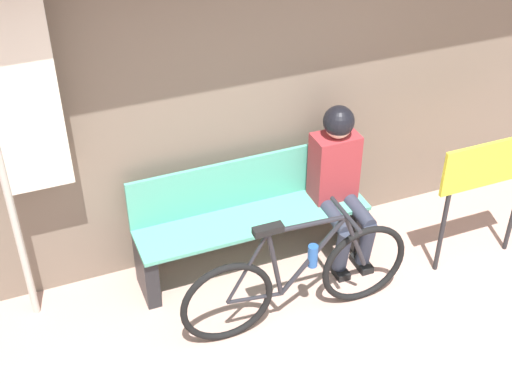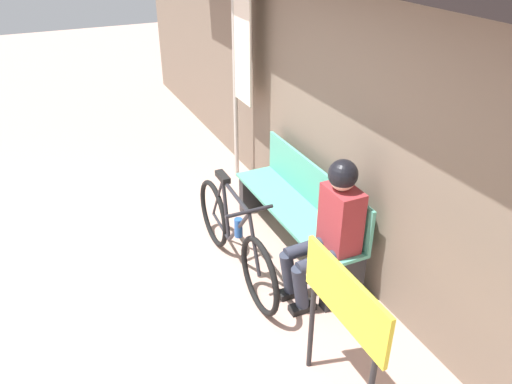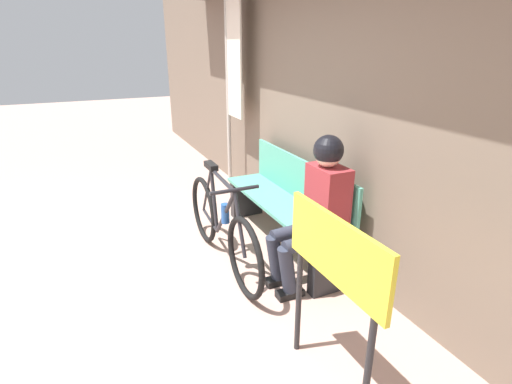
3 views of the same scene
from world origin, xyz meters
name	(u,v)px [view 2 (image 2 of 3)]	position (x,y,z in m)	size (l,w,h in m)	color
ground_plane	(96,330)	(0.00, 0.00, 0.00)	(24.00, 24.00, 0.00)	tan
storefront_wall	(358,85)	(0.00, 2.25, 1.66)	(12.00, 0.56, 3.20)	#756656
park_bench_near	(299,212)	(-0.29, 1.95, 0.41)	(1.76, 0.42, 0.86)	#51A88E
bicycle	(234,239)	(-0.21, 1.26, 0.36)	(1.69, 0.40, 0.88)	black
person_seated	(331,223)	(0.38, 1.85, 0.72)	(0.34, 0.59, 1.24)	#2D3342
banner_pole	(240,57)	(-1.78, 2.01, 1.49)	(0.45, 0.05, 2.33)	#B7B2A8
signboard	(344,310)	(1.32, 1.33, 0.80)	(0.82, 0.04, 1.07)	#232326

